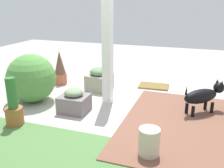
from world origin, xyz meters
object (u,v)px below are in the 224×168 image
stone_planter_mid (74,101)px  round_shrub (31,78)px  ceramic_urn (149,142)px  dog (203,95)px  terracotta_pot_spiky (60,68)px  terracotta_pot_tall (14,108)px  doormat (154,86)px  porch_pillar (108,43)px  stone_planter_nearest (99,80)px

stone_planter_mid → round_shrub: 0.94m
stone_planter_mid → ceramic_urn: stone_planter_mid is taller
dog → terracotta_pot_spiky: bearing=-11.4°
terracotta_pot_tall → dog: (-2.51, -1.28, 0.05)m
terracotta_pot_spiky → terracotta_pot_tall: bearing=100.3°
terracotta_pot_tall → terracotta_pot_spiky: (0.34, -1.85, 0.09)m
terracotta_pot_spiky → doormat: 1.98m
stone_planter_mid → terracotta_pot_tall: bearing=49.0°
stone_planter_mid → dog: 2.01m
stone_planter_mid → round_shrub: size_ratio=0.54×
porch_pillar → stone_planter_nearest: 1.04m
stone_planter_nearest → doormat: 1.14m
porch_pillar → stone_planter_nearest: (0.37, -0.52, -0.82)m
dog → doormat: dog is taller
round_shrub → dog: 2.84m
stone_planter_nearest → dog: dog is taller
doormat → terracotta_pot_tall: bearing=56.0°
dog → ceramic_urn: 1.52m
round_shrub → terracotta_pot_tall: size_ratio=1.20×
stone_planter_nearest → terracotta_pot_tall: terracotta_pot_tall is taller
stone_planter_nearest → round_shrub: bearing=46.6°
terracotta_pot_tall → doormat: bearing=-124.0°
stone_planter_mid → dog: bearing=-162.6°
dog → round_shrub: bearing=9.0°
stone_planter_nearest → stone_planter_mid: (-0.01, 1.08, -0.04)m
terracotta_pot_tall → ceramic_urn: size_ratio=2.07×
stone_planter_nearest → round_shrub: size_ratio=0.57×
round_shrub → terracotta_pot_spiky: size_ratio=1.18×
porch_pillar → doormat: 1.60m
doormat → stone_planter_nearest: bearing=29.2°
stone_planter_nearest → stone_planter_mid: size_ratio=1.06×
terracotta_pot_tall → terracotta_pot_spiky: terracotta_pot_spiky is taller
terracotta_pot_spiky → doormat: bearing=-166.5°
stone_planter_mid → round_shrub: (0.89, -0.16, 0.25)m
stone_planter_nearest → terracotta_pot_spiky: bearing=-5.7°
porch_pillar → terracotta_pot_spiky: bearing=-25.5°
doormat → dog: bearing=132.5°
doormat → ceramic_urn: bearing=99.2°
doormat → porch_pillar: bearing=60.5°
stone_planter_mid → ceramic_urn: 1.58m
stone_planter_mid → terracotta_pot_tall: terracotta_pot_tall is taller
terracotta_pot_tall → stone_planter_mid: bearing=-131.0°
dog → doormat: (0.95, -1.03, -0.28)m
stone_planter_nearest → dog: size_ratio=0.75×
porch_pillar → stone_planter_mid: (0.36, 0.56, -0.86)m
dog → ceramic_urn: dog is taller
porch_pillar → round_shrub: (1.25, 0.40, -0.61)m
terracotta_pot_spiky → ceramic_urn: terracotta_pot_spiky is taller
stone_planter_mid → ceramic_urn: bearing=149.2°
stone_planter_nearest → doormat: stone_planter_nearest is taller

